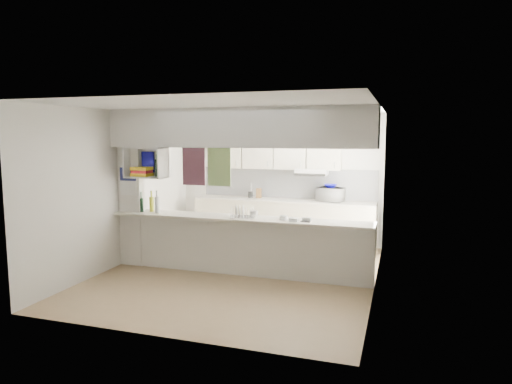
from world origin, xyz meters
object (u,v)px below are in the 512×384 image
at_px(microwave, 331,195).
at_px(dish_rack, 242,212).
at_px(bowl, 330,186).
at_px(wine_bottles, 150,204).

bearing_deg(microwave, dish_rack, 81.60).
height_order(microwave, dish_rack, microwave).
xyz_separation_m(microwave, bowl, (-0.01, 0.03, 0.17)).
bearing_deg(microwave, wine_bottles, 56.53).
relative_size(bowl, wine_bottles, 0.68).
height_order(microwave, wine_bottles, wine_bottles).
bearing_deg(microwave, bowl, -52.97).
xyz_separation_m(microwave, wine_bottles, (-2.67, -2.14, -0.00)).
height_order(dish_rack, wine_bottles, wine_bottles).
xyz_separation_m(microwave, dish_rack, (-1.06, -2.14, -0.06)).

